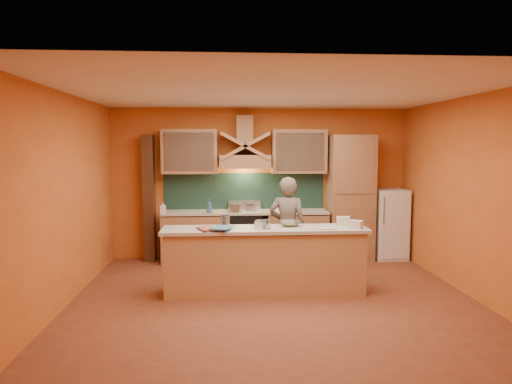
{
  "coord_description": "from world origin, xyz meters",
  "views": [
    {
      "loc": [
        -0.65,
        -6.04,
        2.09
      ],
      "look_at": [
        -0.19,
        0.9,
        1.4
      ],
      "focal_mm": 32.0,
      "sensor_mm": 36.0,
      "label": 1
    }
  ],
  "objects": [
    {
      "name": "island_body",
      "position": [
        -0.1,
        0.3,
        0.44
      ],
      "size": [
        2.8,
        0.55,
        0.88
      ],
      "primitive_type": "cube",
      "color": "tan",
      "rests_on": "floor"
    },
    {
      "name": "dish_rack",
      "position": [
        0.43,
        2.17,
        0.97
      ],
      "size": [
        0.37,
        0.33,
        0.11
      ],
      "primitive_type": "cube",
      "rotation": [
        0.0,
        0.0,
        0.34
      ],
      "color": "silver",
      "rests_on": "counter_top"
    },
    {
      "name": "soap_bottle_a",
      "position": [
        -1.75,
        1.97,
        1.03
      ],
      "size": [
        0.1,
        0.1,
        0.21
      ],
      "primitive_type": "imported",
      "rotation": [
        0.0,
        0.0,
        0.07
      ],
      "color": "white",
      "rests_on": "counter_top"
    },
    {
      "name": "base_cabinet_left",
      "position": [
        -1.25,
        2.2,
        0.43
      ],
      "size": [
        1.1,
        0.6,
        0.86
      ],
      "primitive_type": "cube",
      "color": "#A7724C",
      "rests_on": "floor"
    },
    {
      "name": "book_upper",
      "position": [
        -0.83,
        0.18,
        0.98
      ],
      "size": [
        0.35,
        0.4,
        0.03
      ],
      "primitive_type": "imported",
      "rotation": [
        0.0,
        0.0,
        -0.33
      ],
      "color": "teal",
      "rests_on": "island_top"
    },
    {
      "name": "stove",
      "position": [
        -0.3,
        2.2,
        0.45
      ],
      "size": [
        0.6,
        0.58,
        0.9
      ],
      "primitive_type": "cube",
      "color": "black",
      "rests_on": "floor"
    },
    {
      "name": "floor",
      "position": [
        0.0,
        0.0,
        0.0
      ],
      "size": [
        5.5,
        5.0,
        0.01
      ],
      "primitive_type": "cube",
      "color": "brown",
      "rests_on": "ground"
    },
    {
      "name": "person",
      "position": [
        0.33,
        1.06,
        0.81
      ],
      "size": [
        0.67,
        0.52,
        1.62
      ],
      "primitive_type": "imported",
      "rotation": [
        0.0,
        0.0,
        2.88
      ],
      "color": "#70665B",
      "rests_on": "floor"
    },
    {
      "name": "range_hood",
      "position": [
        -0.3,
        2.25,
        1.82
      ],
      "size": [
        0.92,
        0.5,
        0.24
      ],
      "primitive_type": "cube",
      "color": "#A7724C",
      "rests_on": "wall_back"
    },
    {
      "name": "pot_small",
      "position": [
        -0.2,
        2.19,
        0.97
      ],
      "size": [
        0.26,
        0.26,
        0.13
      ],
      "primitive_type": "cylinder",
      "rotation": [
        0.0,
        0.0,
        -0.36
      ],
      "color": "#ADADB4",
      "rests_on": "stove"
    },
    {
      "name": "grocery_bag_b",
      "position": [
        1.18,
        0.19,
        1.0
      ],
      "size": [
        0.22,
        0.21,
        0.11
      ],
      "primitive_type": "cube",
      "rotation": [
        0.0,
        0.0,
        -0.6
      ],
      "color": "beige",
      "rests_on": "island_top"
    },
    {
      "name": "book_lower",
      "position": [
        -1.01,
        0.14,
        0.96
      ],
      "size": [
        0.35,
        0.4,
        0.03
      ],
      "primitive_type": "imported",
      "rotation": [
        0.0,
        0.0,
        0.38
      ],
      "color": "#A84A3C",
      "rests_on": "island_top"
    },
    {
      "name": "upper_cabinet_right",
      "position": [
        0.7,
        2.33,
        2.0
      ],
      "size": [
        1.0,
        0.35,
        0.8
      ],
      "primitive_type": "cube",
      "color": "#A7724C",
      "rests_on": "wall_back"
    },
    {
      "name": "hood_chimney",
      "position": [
        -0.3,
        2.35,
        2.4
      ],
      "size": [
        0.3,
        0.3,
        0.5
      ],
      "primitive_type": "cube",
      "color": "#A7724C",
      "rests_on": "wall_back"
    },
    {
      "name": "wall_left",
      "position": [
        -2.75,
        0.0,
        1.4
      ],
      "size": [
        0.02,
        5.0,
        2.8
      ],
      "primitive_type": "cube",
      "color": "orange",
      "rests_on": "floor"
    },
    {
      "name": "upper_cabinet_left",
      "position": [
        -1.3,
        2.33,
        2.0
      ],
      "size": [
        1.0,
        0.35,
        0.8
      ],
      "primitive_type": "cube",
      "color": "#A7724C",
      "rests_on": "wall_back"
    },
    {
      "name": "bowl_back",
      "position": [
        0.49,
        2.33,
        0.96
      ],
      "size": [
        0.25,
        0.25,
        0.07
      ],
      "primitive_type": "imported",
      "rotation": [
        0.0,
        0.0,
        -0.11
      ],
      "color": "white",
      "rests_on": "counter_top"
    },
    {
      "name": "kitchen_scale",
      "position": [
        -0.17,
        0.24,
        1.0
      ],
      "size": [
        0.16,
        0.16,
        0.1
      ],
      "primitive_type": "cube",
      "rotation": [
        0.0,
        0.0,
        0.42
      ],
      "color": "white",
      "rests_on": "island_top"
    },
    {
      "name": "fridge",
      "position": [
        2.4,
        2.2,
        0.65
      ],
      "size": [
        0.58,
        0.6,
        1.3
      ],
      "primitive_type": "cube",
      "color": "white",
      "rests_on": "floor"
    },
    {
      "name": "jar_small",
      "position": [
        -0.1,
        0.24,
        1.01
      ],
      "size": [
        0.14,
        0.14,
        0.13
      ],
      "primitive_type": "cylinder",
      "rotation": [
        0.0,
        0.0,
        -0.1
      ],
      "color": "silver",
      "rests_on": "island_top"
    },
    {
      "name": "trim_column_left",
      "position": [
        -2.05,
        2.35,
        1.15
      ],
      "size": [
        0.2,
        0.3,
        2.3
      ],
      "primitive_type": "cube",
      "color": "#472816",
      "rests_on": "floor"
    },
    {
      "name": "wall_right",
      "position": [
        2.75,
        0.0,
        1.4
      ],
      "size": [
        0.02,
        5.0,
        2.8
      ],
      "primitive_type": "cube",
      "color": "orange",
      "rests_on": "floor"
    },
    {
      "name": "jar_large",
      "position": [
        -0.66,
        0.39,
        1.03
      ],
      "size": [
        0.15,
        0.15,
        0.17
      ],
      "primitive_type": "cylinder",
      "rotation": [
        0.0,
        0.0,
        -0.08
      ],
      "color": "silver",
      "rests_on": "island_top"
    },
    {
      "name": "mixing_bowl",
      "position": [
        0.27,
        0.42,
        0.98
      ],
      "size": [
        0.34,
        0.34,
        0.07
      ],
      "primitive_type": "imported",
      "rotation": [
        0.0,
        0.0,
        0.17
      ],
      "color": "silver",
      "rests_on": "island_top"
    },
    {
      "name": "cloth",
      "position": [
        0.76,
        0.16,
        0.95
      ],
      "size": [
        0.25,
        0.19,
        0.02
      ],
      "primitive_type": "cube",
      "rotation": [
        0.0,
        0.0,
        -0.01
      ],
      "color": "beige",
      "rests_on": "island_top"
    },
    {
      "name": "base_cabinet_right",
      "position": [
        0.65,
        2.2,
        0.43
      ],
      "size": [
        1.1,
        0.6,
        0.86
      ],
      "primitive_type": "cube",
      "color": "#A7724C",
      "rests_on": "floor"
    },
    {
      "name": "pot_large",
      "position": [
        -0.48,
        2.06,
        0.98
      ],
      "size": [
        0.32,
        0.32,
        0.15
      ],
      "primitive_type": "cylinder",
      "rotation": [
        0.0,
        0.0,
        -0.23
      ],
      "color": "#AEADB4",
      "rests_on": "stove"
    },
    {
      "name": "grocery_bag_a",
      "position": [
        1.06,
        0.45,
        1.01
      ],
      "size": [
        0.22,
        0.19,
        0.12
      ],
      "primitive_type": "cube",
      "rotation": [
        0.0,
        0.0,
        -0.25
      ],
      "color": "beige",
      "rests_on": "island_top"
    },
    {
      "name": "wall_back",
      "position": [
        0.0,
        2.5,
        1.4
      ],
      "size": [
        5.5,
        0.02,
        2.8
      ],
      "primitive_type": "cube",
      "color": "orange",
      "rests_on": "floor"
    },
    {
      "name": "wall_front",
      "position": [
        0.0,
        -2.5,
        1.4
      ],
      "size": [
        5.5,
        0.02,
        2.8
      ],
      "primitive_type": "cube",
      "color": "orange",
      "rests_on": "floor"
    },
    {
      "name": "ceiling",
      "position": [
        0.0,
        0.0,
        2.8
      ],
      "size": [
        5.5,
        5.0,
        0.01
      ],
      "primitive_type": "cube",
      "color": "white",
      "rests_on": "wall_back"
    },
    {
      "name": "island_top",
      "position": [
        -0.1,
        0.3,
        0.92
      ],
      "size": [
        2.9,
        0.62,
        0.05
      ],
      "primitive_type": "cube",
      "color": "beige",
      "rests_on": "island_body"
    },
    {
      "name": "soap_bottle_b",
      "position": [
        -0.95,
        1.99,
        1.05
      ],
      "size": [
        0.14,
        0.14,
        0.25
      ],
      "primitive_type": "imported",
      "rotation": [
        0.0,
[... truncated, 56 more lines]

